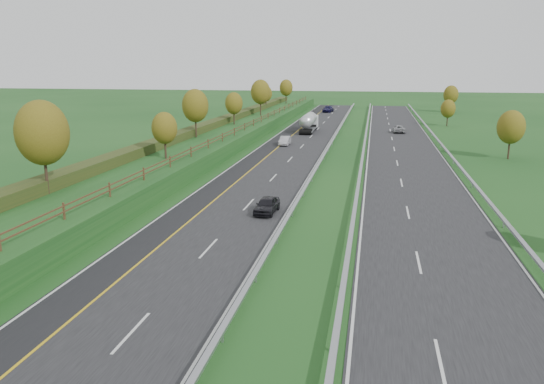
{
  "coord_description": "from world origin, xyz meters",
  "views": [
    {
      "loc": [
        12.03,
        -10.07,
        12.29
      ],
      "look_at": [
        4.11,
        31.31,
        2.2
      ],
      "focal_mm": 35.0,
      "sensor_mm": 36.0,
      "label": 1
    }
  ],
  "objects_px": {
    "car_silver_mid": "(285,141)",
    "car_oncoming": "(399,129)",
    "car_dark_near": "(267,205)",
    "car_small_far": "(328,109)",
    "road_tanker": "(309,122)"
  },
  "relations": [
    {
      "from": "car_silver_mid",
      "to": "car_small_far",
      "type": "distance_m",
      "value": 61.87
    },
    {
      "from": "car_dark_near",
      "to": "car_oncoming",
      "type": "xyz_separation_m",
      "value": [
        13.34,
        59.15,
        -0.02
      ]
    },
    {
      "from": "road_tanker",
      "to": "car_silver_mid",
      "type": "bearing_deg",
      "value": -95.04
    },
    {
      "from": "car_small_far",
      "to": "car_oncoming",
      "type": "bearing_deg",
      "value": -61.27
    },
    {
      "from": "car_dark_near",
      "to": "car_small_far",
      "type": "relative_size",
      "value": 0.71
    },
    {
      "from": "car_silver_mid",
      "to": "car_small_far",
      "type": "height_order",
      "value": "car_small_far"
    },
    {
      "from": "road_tanker",
      "to": "car_oncoming",
      "type": "xyz_separation_m",
      "value": [
        16.77,
        1.76,
        -1.16
      ]
    },
    {
      "from": "car_silver_mid",
      "to": "car_oncoming",
      "type": "bearing_deg",
      "value": 46.58
    },
    {
      "from": "car_silver_mid",
      "to": "car_oncoming",
      "type": "distance_m",
      "value": 26.99
    },
    {
      "from": "car_silver_mid",
      "to": "car_oncoming",
      "type": "xyz_separation_m",
      "value": [
        18.36,
        19.79,
        -0.02
      ]
    },
    {
      "from": "car_oncoming",
      "to": "car_small_far",
      "type": "bearing_deg",
      "value": -67.67
    },
    {
      "from": "car_small_far",
      "to": "car_oncoming",
      "type": "height_order",
      "value": "car_small_far"
    },
    {
      "from": "road_tanker",
      "to": "car_dark_near",
      "type": "distance_m",
      "value": 57.5
    },
    {
      "from": "car_small_far",
      "to": "car_silver_mid",
      "type": "bearing_deg",
      "value": -84.52
    },
    {
      "from": "road_tanker",
      "to": "car_silver_mid",
      "type": "relative_size",
      "value": 2.69
    }
  ]
}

